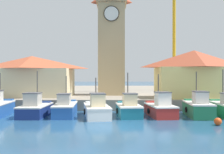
{
  "coord_description": "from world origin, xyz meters",
  "views": [
    {
      "loc": [
        0.16,
        -18.44,
        3.61
      ],
      "look_at": [
        -0.11,
        10.52,
        3.5
      ],
      "focal_mm": 42.0,
      "sensor_mm": 36.0,
      "label": 1
    }
  ],
  "objects_px": {
    "warehouse_left": "(32,76)",
    "port_crane_far": "(174,45)",
    "fishing_boat_center": "(129,108)",
    "fishing_boat_mid_left": "(97,109)",
    "fishing_boat_right_inner": "(198,108)",
    "mooring_buoy": "(218,121)",
    "fishing_boat_mid_right": "(160,108)",
    "fishing_boat_left_outer": "(35,108)",
    "clock_tower": "(112,37)",
    "fishing_boat_left_inner": "(65,108)",
    "warehouse_right": "(194,73)",
    "port_crane_near": "(110,51)"
  },
  "relations": [
    {
      "from": "fishing_boat_mid_left",
      "to": "port_crane_near",
      "type": "bearing_deg",
      "value": 87.3
    },
    {
      "from": "fishing_boat_mid_left",
      "to": "mooring_buoy",
      "type": "bearing_deg",
      "value": -22.57
    },
    {
      "from": "fishing_boat_mid_left",
      "to": "fishing_boat_center",
      "type": "bearing_deg",
      "value": 7.48
    },
    {
      "from": "clock_tower",
      "to": "warehouse_left",
      "type": "bearing_deg",
      "value": -164.51
    },
    {
      "from": "warehouse_left",
      "to": "port_crane_near",
      "type": "bearing_deg",
      "value": 44.44
    },
    {
      "from": "fishing_boat_right_inner",
      "to": "port_crane_far",
      "type": "height_order",
      "value": "port_crane_far"
    },
    {
      "from": "fishing_boat_mid_right",
      "to": "fishing_boat_right_inner",
      "type": "bearing_deg",
      "value": -0.97
    },
    {
      "from": "fishing_boat_center",
      "to": "port_crane_far",
      "type": "height_order",
      "value": "port_crane_far"
    },
    {
      "from": "fishing_boat_center",
      "to": "fishing_boat_mid_left",
      "type": "bearing_deg",
      "value": -172.52
    },
    {
      "from": "fishing_boat_mid_right",
      "to": "port_crane_far",
      "type": "bearing_deg",
      "value": 74.36
    },
    {
      "from": "clock_tower",
      "to": "mooring_buoy",
      "type": "distance_m",
      "value": 19.32
    },
    {
      "from": "fishing_boat_center",
      "to": "clock_tower",
      "type": "bearing_deg",
      "value": 98.38
    },
    {
      "from": "fishing_boat_left_inner",
      "to": "port_crane_near",
      "type": "relative_size",
      "value": 0.3
    },
    {
      "from": "fishing_boat_left_inner",
      "to": "warehouse_left",
      "type": "bearing_deg",
      "value": 124.66
    },
    {
      "from": "fishing_boat_mid_right",
      "to": "clock_tower",
      "type": "relative_size",
      "value": 0.28
    },
    {
      "from": "fishing_boat_center",
      "to": "fishing_boat_left_outer",
      "type": "bearing_deg",
      "value": -179.67
    },
    {
      "from": "fishing_boat_left_inner",
      "to": "fishing_boat_right_inner",
      "type": "relative_size",
      "value": 1.14
    },
    {
      "from": "port_crane_far",
      "to": "mooring_buoy",
      "type": "xyz_separation_m",
      "value": [
        -2.77,
        -26.51,
        -8.66
      ]
    },
    {
      "from": "fishing_boat_left_outer",
      "to": "fishing_boat_mid_right",
      "type": "bearing_deg",
      "value": 0.3
    },
    {
      "from": "fishing_boat_center",
      "to": "clock_tower",
      "type": "relative_size",
      "value": 0.27
    },
    {
      "from": "fishing_boat_mid_left",
      "to": "clock_tower",
      "type": "bearing_deg",
      "value": 84.2
    },
    {
      "from": "warehouse_left",
      "to": "fishing_boat_mid_left",
      "type": "bearing_deg",
      "value": -46.23
    },
    {
      "from": "clock_tower",
      "to": "fishing_boat_mid_left",
      "type": "bearing_deg",
      "value": -95.8
    },
    {
      "from": "fishing_boat_mid_right",
      "to": "fishing_boat_mid_left",
      "type": "bearing_deg",
      "value": -176.12
    },
    {
      "from": "warehouse_left",
      "to": "port_crane_near",
      "type": "distance_m",
      "value": 13.76
    },
    {
      "from": "fishing_boat_center",
      "to": "mooring_buoy",
      "type": "bearing_deg",
      "value": -33.52
    },
    {
      "from": "fishing_boat_mid_right",
      "to": "clock_tower",
      "type": "height_order",
      "value": "clock_tower"
    },
    {
      "from": "fishing_boat_right_inner",
      "to": "warehouse_left",
      "type": "distance_m",
      "value": 19.78
    },
    {
      "from": "fishing_boat_left_outer",
      "to": "fishing_boat_mid_left",
      "type": "relative_size",
      "value": 0.84
    },
    {
      "from": "warehouse_left",
      "to": "port_crane_far",
      "type": "bearing_deg",
      "value": 33.9
    },
    {
      "from": "fishing_boat_mid_left",
      "to": "warehouse_right",
      "type": "distance_m",
      "value": 13.24
    },
    {
      "from": "fishing_boat_right_inner",
      "to": "clock_tower",
      "type": "height_order",
      "value": "clock_tower"
    },
    {
      "from": "port_crane_far",
      "to": "warehouse_left",
      "type": "bearing_deg",
      "value": -146.1
    },
    {
      "from": "fishing_boat_mid_right",
      "to": "fishing_boat_left_outer",
      "type": "bearing_deg",
      "value": -179.7
    },
    {
      "from": "fishing_boat_left_outer",
      "to": "port_crane_far",
      "type": "distance_m",
      "value": 29.55
    },
    {
      "from": "fishing_boat_left_outer",
      "to": "warehouse_left",
      "type": "xyz_separation_m",
      "value": [
        -3.03,
        8.61,
        2.94
      ]
    },
    {
      "from": "mooring_buoy",
      "to": "fishing_boat_center",
      "type": "bearing_deg",
      "value": 146.48
    },
    {
      "from": "fishing_boat_left_outer",
      "to": "fishing_boat_left_inner",
      "type": "relative_size",
      "value": 0.87
    },
    {
      "from": "fishing_boat_left_inner",
      "to": "port_crane_far",
      "type": "bearing_deg",
      "value": 55.94
    },
    {
      "from": "fishing_boat_right_inner",
      "to": "warehouse_left",
      "type": "bearing_deg",
      "value": 153.9
    },
    {
      "from": "fishing_boat_right_inner",
      "to": "mooring_buoy",
      "type": "height_order",
      "value": "fishing_boat_right_inner"
    },
    {
      "from": "fishing_boat_center",
      "to": "clock_tower",
      "type": "xyz_separation_m",
      "value": [
        -1.66,
        11.27,
        8.02
      ]
    },
    {
      "from": "fishing_boat_mid_left",
      "to": "fishing_boat_right_inner",
      "type": "bearing_deg",
      "value": 2.08
    },
    {
      "from": "fishing_boat_right_inner",
      "to": "clock_tower",
      "type": "bearing_deg",
      "value": 124.69
    },
    {
      "from": "fishing_boat_left_outer",
      "to": "clock_tower",
      "type": "height_order",
      "value": "clock_tower"
    },
    {
      "from": "fishing_boat_mid_right",
      "to": "port_crane_near",
      "type": "distance_m",
      "value": 19.66
    },
    {
      "from": "fishing_boat_left_outer",
      "to": "mooring_buoy",
      "type": "distance_m",
      "value": 15.26
    },
    {
      "from": "fishing_boat_mid_left",
      "to": "warehouse_right",
      "type": "height_order",
      "value": "warehouse_right"
    },
    {
      "from": "fishing_boat_center",
      "to": "clock_tower",
      "type": "distance_m",
      "value": 13.93
    },
    {
      "from": "fishing_boat_right_inner",
      "to": "warehouse_right",
      "type": "relative_size",
      "value": 0.52
    }
  ]
}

